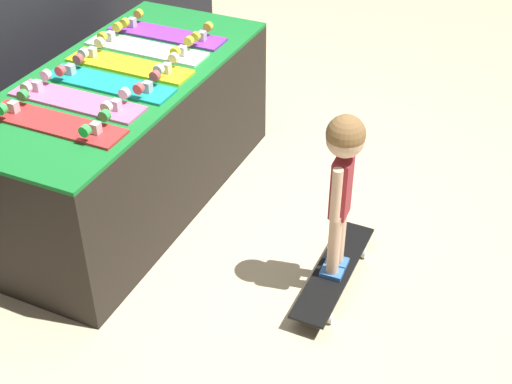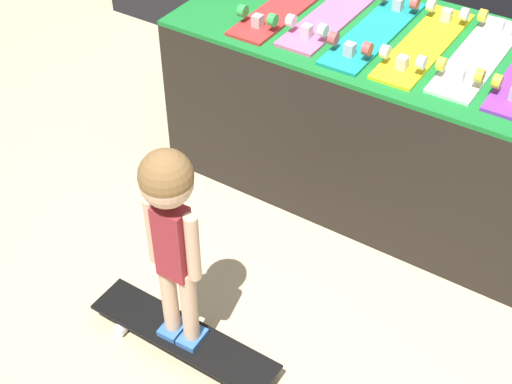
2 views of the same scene
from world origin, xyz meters
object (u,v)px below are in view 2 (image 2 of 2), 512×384
(skateboard_teal_on_rack, at_px, (374,30))
(skateboard_white_on_rack, at_px, (479,54))
(skateboard_pink_on_rack, at_px, (333,14))
(child, at_px, (170,217))
(skateboard_on_floor, at_px, (183,337))
(skateboard_red_on_rack, at_px, (286,4))
(skateboard_yellow_on_rack, at_px, (425,43))

(skateboard_teal_on_rack, distance_m, skateboard_white_on_rack, 0.43)
(skateboard_pink_on_rack, height_order, child, child)
(skateboard_teal_on_rack, relative_size, skateboard_white_on_rack, 1.00)
(skateboard_teal_on_rack, relative_size, skateboard_on_floor, 0.90)
(skateboard_teal_on_rack, bearing_deg, skateboard_red_on_rack, 179.89)
(skateboard_pink_on_rack, height_order, skateboard_yellow_on_rack, same)
(skateboard_pink_on_rack, height_order, skateboard_teal_on_rack, same)
(skateboard_on_floor, bearing_deg, skateboard_pink_on_rack, 95.50)
(skateboard_yellow_on_rack, height_order, skateboard_white_on_rack, same)
(skateboard_pink_on_rack, relative_size, child, 0.81)
(skateboard_red_on_rack, distance_m, skateboard_white_on_rack, 0.86)
(skateboard_teal_on_rack, distance_m, skateboard_on_floor, 1.47)
(skateboard_white_on_rack, bearing_deg, skateboard_yellow_on_rack, -172.18)
(skateboard_teal_on_rack, bearing_deg, skateboard_on_floor, -94.02)
(skateboard_pink_on_rack, xyz_separation_m, skateboard_teal_on_rack, (0.22, -0.04, 0.00))
(skateboard_pink_on_rack, xyz_separation_m, child, (0.13, -1.31, -0.11))
(skateboard_on_floor, bearing_deg, skateboard_red_on_rack, 105.02)
(skateboard_pink_on_rack, relative_size, skateboard_white_on_rack, 1.00)
(skateboard_pink_on_rack, relative_size, skateboard_on_floor, 0.90)
(skateboard_pink_on_rack, bearing_deg, skateboard_red_on_rack, -170.57)
(skateboard_teal_on_rack, distance_m, skateboard_yellow_on_rack, 0.22)
(child, bearing_deg, skateboard_pink_on_rack, 93.00)
(skateboard_red_on_rack, relative_size, skateboard_pink_on_rack, 1.00)
(skateboard_pink_on_rack, distance_m, skateboard_white_on_rack, 0.65)
(skateboard_red_on_rack, relative_size, skateboard_teal_on_rack, 1.00)
(skateboard_teal_on_rack, xyz_separation_m, skateboard_yellow_on_rack, (0.22, 0.02, 0.00))
(skateboard_yellow_on_rack, bearing_deg, skateboard_on_floor, -103.29)
(skateboard_pink_on_rack, xyz_separation_m, skateboard_on_floor, (0.13, -1.31, -0.72))
(skateboard_red_on_rack, bearing_deg, skateboard_teal_on_rack, -0.11)
(skateboard_yellow_on_rack, xyz_separation_m, skateboard_white_on_rack, (0.22, 0.03, 0.00))
(skateboard_teal_on_rack, xyz_separation_m, skateboard_white_on_rack, (0.43, 0.05, 0.00))
(skateboard_red_on_rack, xyz_separation_m, skateboard_yellow_on_rack, (0.65, 0.02, 0.00))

